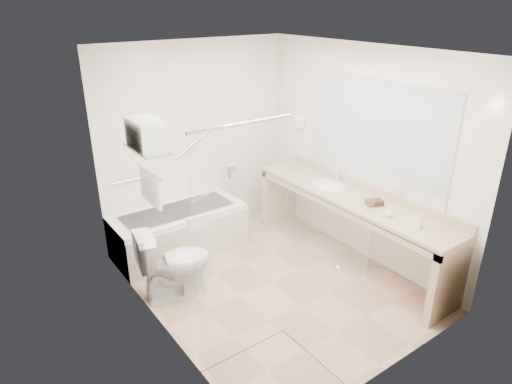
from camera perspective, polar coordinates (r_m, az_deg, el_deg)
floor at (r=5.21m, az=1.97°, el=-11.23°), size 3.20×3.20×0.00m
ceiling at (r=4.32m, az=2.44°, el=17.27°), size 2.60×3.20×0.10m
wall_back at (r=5.89m, az=-7.45°, el=6.30°), size 2.60×0.10×2.50m
wall_front at (r=3.62m, az=17.98°, el=-6.01°), size 2.60×0.10×2.50m
wall_left at (r=4.02m, az=-12.66°, el=-2.37°), size 0.10×3.20×2.50m
wall_right at (r=5.47m, az=13.04°, el=4.55°), size 0.10×3.20×2.50m
bathtub at (r=5.76m, az=-9.58°, el=-4.79°), size 1.60×0.73×0.59m
grab_bar_short at (r=5.59m, az=-15.63°, el=1.42°), size 0.40×0.03×0.03m
grab_bar_long at (r=5.84m, az=-7.69°, el=6.12°), size 0.53×0.03×0.33m
shower_enclosure at (r=3.70m, az=3.20°, el=-7.43°), size 0.96×0.91×2.11m
towel_shelf at (r=4.19m, az=-13.59°, el=6.01°), size 0.24×0.55×0.81m
vanity_counter at (r=5.41m, az=11.68°, el=-2.52°), size 0.55×2.70×0.95m
sink at (r=5.61m, az=9.08°, el=0.63°), size 0.40×0.52×0.14m
faucet at (r=5.66m, az=10.20°, el=1.99°), size 0.03×0.03×0.14m
mirror at (r=5.28m, az=14.47°, el=7.16°), size 0.02×2.00×1.20m
hairdryer_unit at (r=6.09m, az=5.49°, el=8.90°), size 0.08×0.10×0.18m
toilet at (r=4.91m, az=-10.14°, el=-8.72°), size 0.84×0.57×0.76m
amenity_basket at (r=5.14m, az=14.58°, el=-1.27°), size 0.21×0.17×0.06m
soap_bottle_a at (r=4.78m, az=19.51°, el=-3.80°), size 0.10×0.16×0.07m
soap_bottle_b at (r=4.91m, az=16.35°, el=-2.50°), size 0.10×0.12×0.08m
water_bottle_left at (r=5.93m, az=4.17°, el=3.33°), size 0.06×0.06×0.18m
water_bottle_mid at (r=6.01m, az=4.55°, el=3.74°), size 0.07×0.07×0.22m
water_bottle_right at (r=5.84m, az=6.77°, el=2.96°), size 0.06×0.06×0.19m
drinking_glass_near at (r=5.80m, az=6.24°, el=2.36°), size 0.09×0.09×0.09m
drinking_glass_far at (r=5.42m, az=10.37°, el=0.51°), size 0.08×0.08×0.08m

